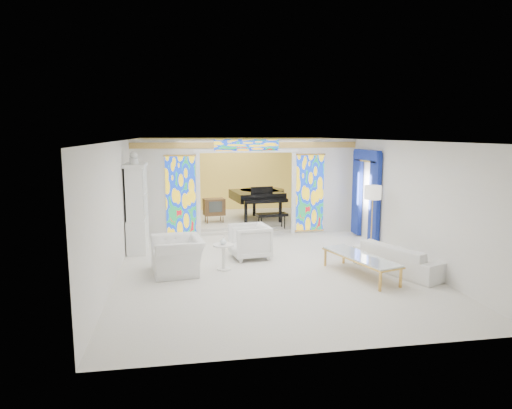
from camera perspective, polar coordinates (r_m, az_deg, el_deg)
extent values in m
plane|color=silver|center=(12.60, 0.13, -5.72)|extent=(12.00, 12.00, 0.00)
cube|color=white|center=(12.20, 0.14, 8.04)|extent=(7.00, 12.00, 0.02)
cube|color=silver|center=(18.22, -3.06, 3.60)|extent=(7.00, 0.02, 3.00)
cube|color=silver|center=(6.58, 9.03, -6.05)|extent=(7.00, 0.02, 3.00)
cube|color=silver|center=(12.22, -16.26, 0.63)|extent=(0.02, 12.00, 3.00)
cube|color=silver|center=(13.35, 15.12, 1.35)|extent=(0.02, 12.00, 3.00)
cube|color=silver|center=(14.13, -11.31, 1.89)|extent=(2.00, 0.18, 3.00)
cube|color=silver|center=(14.84, 8.38, 2.30)|extent=(2.00, 0.18, 3.00)
cube|color=silver|center=(14.18, -1.24, 7.36)|extent=(3.00, 0.18, 0.40)
cube|color=white|center=(14.06, -7.22, 1.14)|extent=(0.12, 0.06, 2.60)
cube|color=white|center=(14.49, 4.72, 1.41)|extent=(0.12, 0.06, 2.60)
cube|color=white|center=(14.08, -1.18, 6.74)|extent=(3.24, 0.06, 0.12)
cube|color=gold|center=(14.08, -1.18, 7.43)|extent=(7.00, 0.05, 0.18)
cube|color=gold|center=(14.04, -9.38, 1.08)|extent=(0.90, 0.04, 2.40)
cube|color=gold|center=(14.62, 6.74, 1.45)|extent=(0.90, 0.04, 2.40)
cube|color=gold|center=(14.07, -1.17, 7.43)|extent=(2.00, 0.04, 0.34)
cube|color=silver|center=(16.54, -2.26, -1.87)|extent=(6.80, 3.80, 0.18)
cube|color=#DAC34C|center=(18.10, -3.01, 3.56)|extent=(6.70, 0.10, 2.90)
cylinder|color=gold|center=(16.19, -1.57, 6.67)|extent=(0.48, 0.48, 0.30)
cube|color=navy|center=(13.37, 14.61, 0.74)|extent=(0.12, 0.55, 2.60)
cube|color=navy|center=(14.56, 12.53, 1.46)|extent=(0.12, 0.55, 2.60)
cube|color=navy|center=(13.86, 13.71, 6.04)|extent=(0.14, 1.70, 0.30)
cube|color=gold|center=(13.86, 13.68, 5.34)|extent=(0.12, 1.50, 0.06)
cube|color=white|center=(12.97, -14.53, -3.55)|extent=(0.50, 1.40, 0.90)
cube|color=white|center=(12.77, -14.73, 1.49)|extent=(0.44, 1.30, 1.40)
cube|color=white|center=(12.75, -13.70, 1.52)|extent=(0.01, 1.20, 1.30)
cube|color=white|center=(12.70, -14.86, 4.80)|extent=(0.56, 1.46, 0.08)
cylinder|color=white|center=(12.35, -15.03, 5.24)|extent=(0.22, 0.22, 0.16)
sphere|color=white|center=(12.34, -15.06, 5.98)|extent=(0.20, 0.20, 0.20)
imported|color=white|center=(10.68, -9.78, -6.28)|extent=(1.26, 1.40, 0.82)
imported|color=silver|center=(11.74, -0.80, -4.63)|extent=(1.07, 1.05, 0.87)
imported|color=white|center=(11.15, 17.61, -6.38)|extent=(1.68, 2.39, 0.65)
cylinder|color=white|center=(10.74, -4.11, -5.07)|extent=(0.63, 0.63, 0.04)
cylinder|color=white|center=(10.81, -4.09, -6.60)|extent=(0.11, 0.11, 0.57)
cylinder|color=white|center=(10.89, -4.07, -8.03)|extent=(0.42, 0.42, 0.03)
imported|color=white|center=(10.71, -4.11, -4.53)|extent=(0.21, 0.21, 0.17)
cube|color=white|center=(10.53, 12.93, -6.37)|extent=(1.16, 2.17, 0.05)
cube|color=gold|center=(10.54, 12.93, -6.49)|extent=(1.20, 2.21, 0.03)
cube|color=gold|center=(9.70, 15.26, -9.25)|extent=(0.06, 0.06, 0.43)
cube|color=gold|center=(10.05, 17.64, -8.72)|extent=(0.06, 0.06, 0.43)
cube|color=gold|center=(11.21, 8.65, -6.56)|extent=(0.06, 0.06, 0.43)
cube|color=gold|center=(11.51, 10.90, -6.21)|extent=(0.06, 0.06, 0.43)
cylinder|color=gold|center=(12.66, 14.12, -5.85)|extent=(0.34, 0.34, 0.03)
cylinder|color=gold|center=(12.48, 14.26, -2.22)|extent=(0.04, 0.04, 1.67)
cylinder|color=white|center=(12.35, 14.41, 1.48)|extent=(0.49, 0.49, 0.36)
cube|color=black|center=(15.96, 0.07, 1.13)|extent=(1.81, 1.91, 0.31)
cylinder|color=black|center=(16.43, 0.78, 1.35)|extent=(1.78, 1.78, 0.31)
cube|color=black|center=(15.03, 1.17, 0.47)|extent=(1.53, 0.52, 0.11)
cube|color=white|center=(14.94, 1.28, 0.50)|extent=(1.39, 0.28, 0.03)
cube|color=black|center=(15.35, 0.73, 1.73)|extent=(0.77, 0.13, 0.28)
cube|color=black|center=(14.46, 1.98, -1.29)|extent=(1.04, 0.51, 0.09)
cylinder|color=black|center=(15.14, -1.29, -1.21)|extent=(0.12, 0.12, 0.69)
cylinder|color=black|center=(15.50, 3.05, -0.98)|extent=(0.12, 0.12, 0.69)
cylinder|color=black|center=(16.70, -0.23, -0.25)|extent=(0.12, 0.12, 0.69)
cube|color=brown|center=(15.54, -5.27, -0.29)|extent=(0.76, 0.57, 0.56)
cube|color=#323734|center=(15.30, -5.08, -0.30)|extent=(0.45, 0.09, 0.36)
cone|color=brown|center=(15.39, -6.09, -1.93)|extent=(0.05, 0.05, 0.25)
cone|color=brown|center=(15.51, -4.14, -1.81)|extent=(0.05, 0.05, 0.25)
cone|color=brown|center=(15.71, -6.35, -1.70)|extent=(0.05, 0.05, 0.25)
cone|color=brown|center=(15.83, -4.44, -1.60)|extent=(0.05, 0.05, 0.25)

